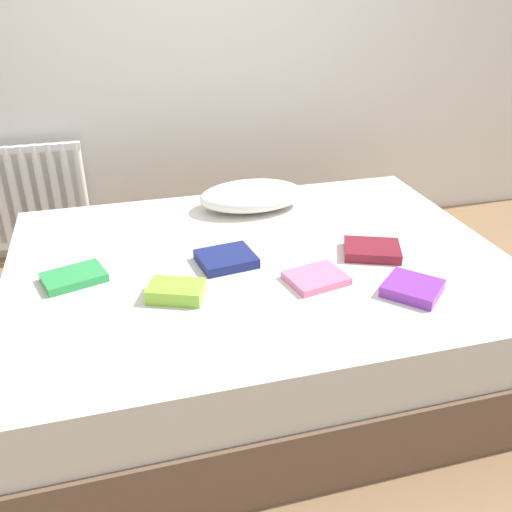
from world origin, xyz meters
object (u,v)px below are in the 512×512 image
object	(u,v)px
radiator	(30,198)
textbook_navy	(226,259)
textbook_maroon	(372,250)
textbook_lime	(176,291)
textbook_pink	(316,278)
textbook_green	(74,277)
textbook_purple	(413,288)
pillow	(252,196)
bed	(259,310)

from	to	relation	value
radiator	textbook_navy	world-z (taller)	radiator
textbook_maroon	textbook_lime	distance (m)	0.82
radiator	textbook_maroon	world-z (taller)	radiator
textbook_pink	textbook_navy	bearing A→B (deg)	130.54
textbook_maroon	textbook_navy	distance (m)	0.59
textbook_green	textbook_maroon	size ratio (longest dim) A/B	0.99
textbook_green	textbook_lime	size ratio (longest dim) A/B	1.13
textbook_pink	textbook_navy	xyz separation A→B (m)	(-0.29, 0.22, 0.01)
textbook_green	textbook_navy	size ratio (longest dim) A/B	1.02
radiator	textbook_purple	size ratio (longest dim) A/B	3.30
textbook_purple	pillow	bearing A→B (deg)	158.10
bed	textbook_navy	world-z (taller)	textbook_navy
textbook_green	textbook_lime	distance (m)	0.41
radiator	textbook_pink	xyz separation A→B (m)	(1.14, -1.44, 0.12)
radiator	textbook_green	distance (m)	1.23
textbook_green	textbook_pink	xyz separation A→B (m)	(0.86, -0.24, -0.00)
radiator	textbook_green	xyz separation A→B (m)	(0.27, -1.20, 0.12)
radiator	textbook_pink	bearing A→B (deg)	-51.59
textbook_lime	textbook_navy	xyz separation A→B (m)	(0.22, 0.20, -0.01)
textbook_maroon	textbook_pink	size ratio (longest dim) A/B	1.06
pillow	textbook_purple	distance (m)	0.97
textbook_lime	textbook_pink	bearing A→B (deg)	19.50
bed	textbook_navy	distance (m)	0.31
bed	pillow	size ratio (longest dim) A/B	3.95
radiator	textbook_lime	size ratio (longest dim) A/B	3.20
radiator	textbook_purple	distance (m)	2.16
pillow	textbook_lime	xyz separation A→B (m)	(-0.46, -0.71, -0.04)
radiator	textbook_navy	size ratio (longest dim) A/B	2.89
pillow	textbook_pink	size ratio (longest dim) A/B	2.44
textbook_pink	textbook_lime	bearing A→B (deg)	165.55
textbook_maroon	textbook_pink	bearing A→B (deg)	-132.37
pillow	textbook_purple	size ratio (longest dim) A/B	2.71
textbook_maroon	textbook_purple	xyz separation A→B (m)	(0.01, -0.31, 0.00)
radiator	textbook_purple	xyz separation A→B (m)	(1.44, -1.61, 0.12)
textbook_green	textbook_maroon	xyz separation A→B (m)	(1.16, -0.10, 0.00)
pillow	textbook_pink	world-z (taller)	pillow
radiator	pillow	xyz separation A→B (m)	(1.09, -0.70, 0.17)
bed	pillow	xyz separation A→B (m)	(0.10, 0.50, 0.32)
textbook_maroon	textbook_lime	bearing A→B (deg)	-149.78
textbook_maroon	textbook_green	bearing A→B (deg)	-163.02
pillow	textbook_maroon	size ratio (longest dim) A/B	2.29
textbook_purple	textbook_pink	bearing A→B (deg)	-162.33
textbook_navy	textbook_purple	size ratio (longest dim) A/B	1.14
bed	textbook_lime	world-z (taller)	textbook_lime
textbook_maroon	textbook_navy	world-z (taller)	same
bed	pillow	bearing A→B (deg)	78.49
textbook_green	textbook_maroon	bearing A→B (deg)	-21.97
textbook_pink	bed	bearing A→B (deg)	110.70
bed	pillow	distance (m)	0.60
textbook_lime	textbook_pink	xyz separation A→B (m)	(0.52, -0.02, -0.01)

